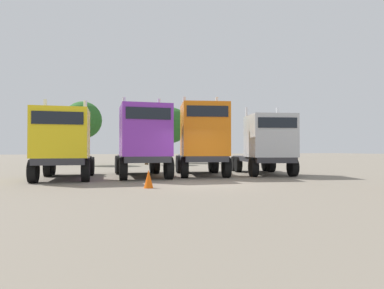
# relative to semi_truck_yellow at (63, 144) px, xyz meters

# --- Properties ---
(ground) EXTENTS (200.00, 200.00, 0.00)m
(ground) POSITION_rel_semi_truck_yellow_xyz_m (5.62, -3.87, -1.75)
(ground) COLOR gray
(semi_truck_yellow) EXTENTS (3.10, 6.11, 3.95)m
(semi_truck_yellow) POSITION_rel_semi_truck_yellow_xyz_m (0.00, 0.00, 0.00)
(semi_truck_yellow) COLOR #333338
(semi_truck_yellow) RESTS_ON ground
(semi_truck_purple) EXTENTS (3.01, 6.54, 4.28)m
(semi_truck_purple) POSITION_rel_semi_truck_yellow_xyz_m (3.89, -0.01, 0.19)
(semi_truck_purple) COLOR #333338
(semi_truck_purple) RESTS_ON ground
(semi_truck_orange) EXTENTS (3.82, 6.29, 4.51)m
(semi_truck_orange) POSITION_rel_semi_truck_yellow_xyz_m (7.18, -0.08, 0.30)
(semi_truck_orange) COLOR #333338
(semi_truck_orange) RESTS_ON ground
(semi_truck_silver) EXTENTS (3.89, 6.35, 4.01)m
(semi_truck_silver) POSITION_rel_semi_truck_yellow_xyz_m (11.00, -0.49, 0.04)
(semi_truck_silver) COLOR #333338
(semi_truck_silver) RESTS_ON ground
(traffic_cone_near) EXTENTS (0.36, 0.36, 0.70)m
(traffic_cone_near) POSITION_rel_semi_truck_yellow_xyz_m (3.16, -4.65, -1.40)
(traffic_cone_near) COLOR #F2590C
(traffic_cone_near) RESTS_ON ground
(oak_far_left) EXTENTS (3.48, 3.48, 6.00)m
(oak_far_left) POSITION_rel_semi_truck_yellow_xyz_m (1.27, 15.57, 2.48)
(oak_far_left) COLOR #4C3823
(oak_far_left) RESTS_ON ground
(oak_far_centre) EXTENTS (2.83, 2.83, 5.40)m
(oak_far_centre) POSITION_rel_semi_truck_yellow_xyz_m (7.21, 15.03, 2.19)
(oak_far_centre) COLOR #4C3823
(oak_far_centre) RESTS_ON ground
(oak_far_right) EXTENTS (4.04, 4.04, 6.24)m
(oak_far_right) POSITION_rel_semi_truck_yellow_xyz_m (10.71, 18.74, 2.45)
(oak_far_right) COLOR #4C3823
(oak_far_right) RESTS_ON ground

